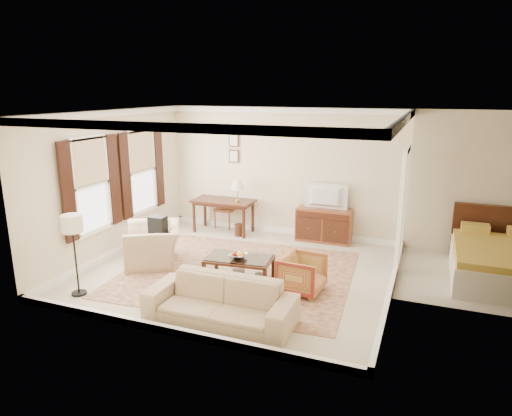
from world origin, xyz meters
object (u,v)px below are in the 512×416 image
Objects in this scene: tv at (325,189)px; sideboard at (324,225)px; striped_armchair at (302,272)px; coffee_table at (239,263)px; writing_desk at (223,204)px; club_armchair at (153,238)px; sofa at (220,295)px.

sideboard is at bearing -90.00° from tv.
coffee_table is at bearing 96.99° from striped_armchair.
coffee_table is (1.51, -2.57, -0.30)m from writing_desk.
club_armchair is (-3.03, 0.23, 0.15)m from striped_armchair.
tv is 1.28× the size of striped_armchair.
sideboard reaches higher than coffee_table.
writing_desk is 2.42m from tv.
club_armchair reaches higher than sideboard.
sideboard is at bearing 101.07° from club_armchair.
writing_desk is at bearing 50.86° from striped_armchair.
sofa is at bearing 82.13° from tv.
writing_desk reaches higher than sideboard.
sideboard is 3.73m from club_armchair.
coffee_table is 1.11m from striped_armchair.
club_armchair reaches higher than writing_desk.
sideboard is at bearing 10.37° from striped_armchair.
tv is 3.78m from club_armchair.
writing_desk is 1.18× the size of sideboard.
tv reaches higher than striped_armchair.
club_armchair is (-1.92, 0.27, 0.14)m from coffee_table.
striped_armchair is at bearing 59.04° from sofa.
sideboard is 1.33× the size of tv.
tv is at bearing 72.88° from coffee_table.
sideboard is (2.36, 0.19, -0.30)m from writing_desk.
club_armchair is 0.53× the size of sofa.
coffee_table is at bearing 72.88° from tv.
sofa is (1.79, -3.92, -0.24)m from writing_desk.
coffee_table is 1.38m from sofa.
sideboard is at bearing 82.03° from sofa.
writing_desk is 3.66m from striped_armchair.
tv reaches higher than club_armchair.
tv is 2.99m from coffee_table.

